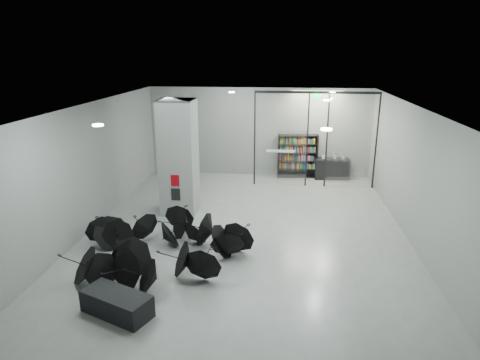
# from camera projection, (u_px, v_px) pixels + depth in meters

# --- Properties ---
(room) EXTENTS (14.00, 14.02, 4.01)m
(room) POSITION_uv_depth(u_px,v_px,m) (245.00, 148.00, 12.18)
(room) COLOR gray
(room) RESTS_ON ground
(column) EXTENTS (1.20, 1.20, 4.00)m
(column) POSITION_uv_depth(u_px,v_px,m) (179.00, 157.00, 14.58)
(column) COLOR slate
(column) RESTS_ON ground
(fire_cabinet) EXTENTS (0.28, 0.04, 0.38)m
(fire_cabinet) POSITION_uv_depth(u_px,v_px,m) (175.00, 180.00, 14.19)
(fire_cabinet) COLOR #A50A07
(fire_cabinet) RESTS_ON column
(info_panel) EXTENTS (0.30, 0.03, 0.42)m
(info_panel) POSITION_uv_depth(u_px,v_px,m) (176.00, 194.00, 14.33)
(info_panel) COLOR black
(info_panel) RESTS_ON column
(exit_sign) EXTENTS (0.30, 0.06, 0.15)m
(exit_sign) POSITION_uv_depth(u_px,v_px,m) (317.00, 96.00, 16.69)
(exit_sign) COLOR #0CE533
(exit_sign) RESTS_ON room
(glass_partition) EXTENTS (5.06, 0.08, 4.00)m
(glass_partition) POSITION_uv_depth(u_px,v_px,m) (315.00, 136.00, 17.37)
(glass_partition) COLOR silver
(glass_partition) RESTS_ON ground
(bench) EXTENTS (1.72, 1.25, 0.51)m
(bench) POSITION_uv_depth(u_px,v_px,m) (117.00, 304.00, 9.17)
(bench) COLOR black
(bench) RESTS_ON ground
(bookshelf) EXTENTS (1.81, 0.51, 1.96)m
(bookshelf) POSITION_uv_depth(u_px,v_px,m) (298.00, 156.00, 18.97)
(bookshelf) COLOR black
(bookshelf) RESTS_ON ground
(shop_counter) EXTENTS (1.58, 0.73, 0.92)m
(shop_counter) POSITION_uv_depth(u_px,v_px,m) (332.00, 169.00, 18.92)
(shop_counter) COLOR black
(shop_counter) RESTS_ON ground
(umbrella_cluster) EXTENTS (5.22, 4.43, 1.31)m
(umbrella_cluster) POSITION_uv_depth(u_px,v_px,m) (161.00, 249.00, 11.58)
(umbrella_cluster) COLOR black
(umbrella_cluster) RESTS_ON ground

